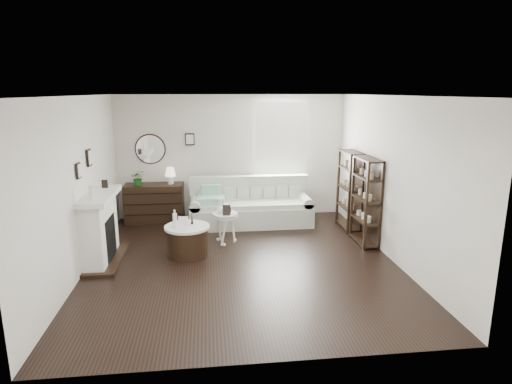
{
  "coord_description": "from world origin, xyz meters",
  "views": [
    {
      "loc": [
        -0.54,
        -6.64,
        2.77
      ],
      "look_at": [
        0.32,
        0.8,
        0.99
      ],
      "focal_mm": 30.0,
      "sensor_mm": 36.0,
      "label": 1
    }
  ],
  "objects": [
    {
      "name": "eiffel_ped",
      "position": [
        -0.14,
        0.96,
        0.66
      ],
      "size": [
        0.12,
        0.12,
        0.17
      ],
      "primitive_type": null,
      "rotation": [
        0.0,
        0.0,
        0.22
      ],
      "color": "black",
      "rests_on": "pedestal_table"
    },
    {
      "name": "potted_plant",
      "position": [
        -2.0,
        2.42,
        0.98
      ],
      "size": [
        0.33,
        0.3,
        0.32
      ],
      "primitive_type": "imported",
      "rotation": [
        0.0,
        0.0,
        0.22
      ],
      "color": "#174F16",
      "rests_on": "dresser"
    },
    {
      "name": "shelf_unit_far",
      "position": [
        2.33,
        1.55,
        0.8
      ],
      "size": [
        0.3,
        0.8,
        1.6
      ],
      "color": "black",
      "rests_on": "ground"
    },
    {
      "name": "drum_table",
      "position": [
        -0.91,
        0.39,
        0.27
      ],
      "size": [
        0.77,
        0.77,
        0.53
      ],
      "rotation": [
        0.0,
        0.0,
        0.18
      ],
      "color": "black",
      "rests_on": "ground"
    },
    {
      "name": "pedestal_table",
      "position": [
        -0.23,
        0.93,
        0.53
      ],
      "size": [
        0.48,
        0.48,
        0.58
      ],
      "rotation": [
        0.0,
        0.0,
        -0.19
      ],
      "color": "white",
      "rests_on": "ground"
    },
    {
      "name": "fireplace",
      "position": [
        -2.32,
        0.3,
        0.54
      ],
      "size": [
        0.5,
        1.4,
        1.84
      ],
      "color": "white",
      "rests_on": "ground"
    },
    {
      "name": "table_lamp",
      "position": [
        -1.33,
        2.47,
        1.0
      ],
      "size": [
        0.26,
        0.26,
        0.36
      ],
      "primitive_type": null,
      "rotation": [
        0.0,
        0.0,
        0.15
      ],
      "color": "beige",
      "rests_on": "dresser"
    },
    {
      "name": "dresser",
      "position": [
        -1.69,
        2.47,
        0.41
      ],
      "size": [
        1.24,
        0.53,
        0.83
      ],
      "color": "black",
      "rests_on": "ground"
    },
    {
      "name": "card_frame_drum",
      "position": [
        -0.96,
        0.2,
        0.64
      ],
      "size": [
        0.18,
        0.1,
        0.22
      ],
      "primitive_type": "cube",
      "rotation": [
        -0.21,
        0.0,
        -0.25
      ],
      "color": "white",
      "rests_on": "drum_table"
    },
    {
      "name": "room",
      "position": [
        0.73,
        2.7,
        1.6
      ],
      "size": [
        5.5,
        5.5,
        5.5
      ],
      "color": "black",
      "rests_on": "ground"
    },
    {
      "name": "sofa",
      "position": [
        0.35,
        2.08,
        0.33
      ],
      "size": [
        2.55,
        0.88,
        0.99
      ],
      "color": "beige",
      "rests_on": "ground"
    },
    {
      "name": "card_frame_ped",
      "position": [
        -0.21,
        0.81,
        0.67
      ],
      "size": [
        0.15,
        0.07,
        0.19
      ],
      "primitive_type": "cube",
      "rotation": [
        -0.21,
        0.0,
        -0.1
      ],
      "color": "black",
      "rests_on": "pedestal_table"
    },
    {
      "name": "eiffel_drum",
      "position": [
        -0.82,
        0.44,
        0.63
      ],
      "size": [
        0.12,
        0.12,
        0.19
      ],
      "primitive_type": null,
      "rotation": [
        0.0,
        0.0,
        0.11
      ],
      "color": "black",
      "rests_on": "drum_table"
    },
    {
      "name": "suitcase",
      "position": [
        1.26,
        2.15,
        0.21
      ],
      "size": [
        0.65,
        0.27,
        0.42
      ],
      "primitive_type": "cube",
      "rotation": [
        0.0,
        0.0,
        0.1
      ],
      "color": "brown",
      "rests_on": "ground"
    },
    {
      "name": "bottle_drum",
      "position": [
        -1.1,
        0.31,
        0.69
      ],
      "size": [
        0.07,
        0.07,
        0.31
      ],
      "primitive_type": "cylinder",
      "color": "silver",
      "rests_on": "drum_table"
    },
    {
      "name": "flask_ped",
      "position": [
        -0.32,
        0.95,
        0.7
      ],
      "size": [
        0.14,
        0.14,
        0.25
      ],
      "primitive_type": null,
      "color": "silver",
      "rests_on": "pedestal_table"
    },
    {
      "name": "shelf_unit_near",
      "position": [
        2.33,
        0.65,
        0.8
      ],
      "size": [
        0.3,
        0.8,
        1.6
      ],
      "color": "black",
      "rests_on": "ground"
    },
    {
      "name": "quilt",
      "position": [
        -0.48,
        1.95,
        0.58
      ],
      "size": [
        0.59,
        0.5,
        0.14
      ],
      "primitive_type": "cube",
      "rotation": [
        0.0,
        0.0,
        -0.1
      ],
      "color": "#23835B",
      "rests_on": "sofa"
    }
  ]
}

